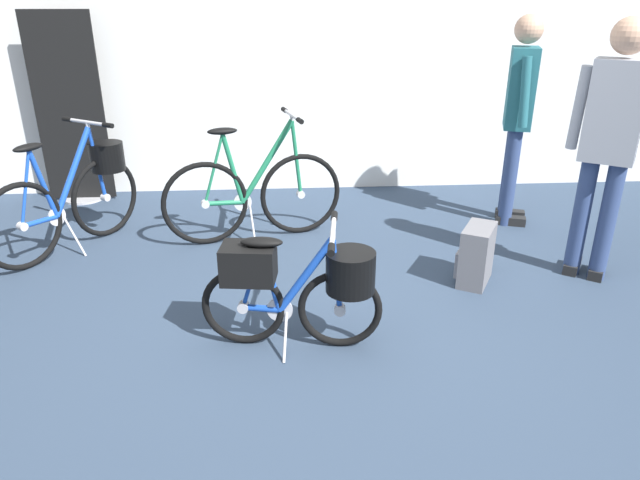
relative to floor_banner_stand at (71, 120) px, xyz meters
The scene contains 9 objects.
ground_plane 3.62m from the floor_banner_stand, 51.78° to the right, with size 8.16×8.16×0.00m, color #2D3D51.
back_wall 2.28m from the floor_banner_stand, ahead, with size 8.16×0.10×2.65m, color white.
floor_banner_stand is the anchor object (origin of this frame).
folding_bike_foreground 3.27m from the floor_banner_stand, 52.97° to the right, with size 0.97×0.53×0.70m.
display_bike_left 1.19m from the floor_banner_stand, 72.12° to the right, with size 0.81×1.14×0.94m.
display_bike_right 2.00m from the floor_banner_stand, 32.53° to the right, with size 1.37×0.53×0.98m.
visitor_near_wall 3.86m from the floor_banner_stand, 12.19° to the right, with size 0.35×0.51×1.65m.
visitor_browsing 4.36m from the floor_banner_stand, 25.43° to the right, with size 0.44×0.38×1.67m.
backpack_on_floor 3.73m from the floor_banner_stand, 31.36° to the right, with size 0.31×0.37×0.40m.
Camera 1 is at (-0.30, -2.50, 1.77)m, focal length 32.17 mm.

